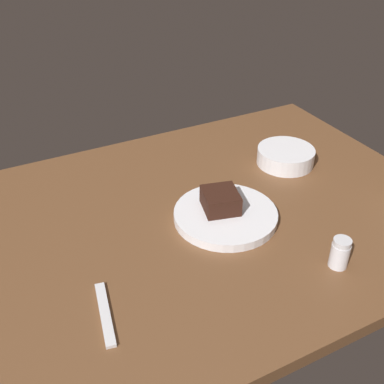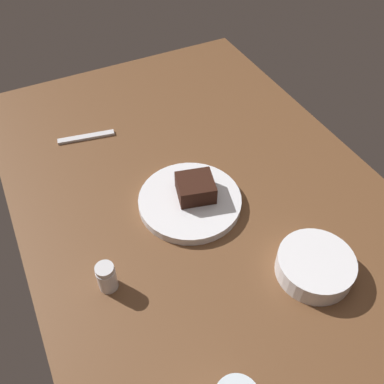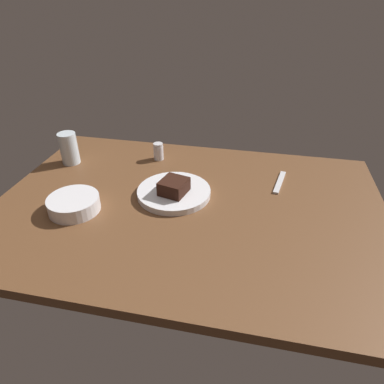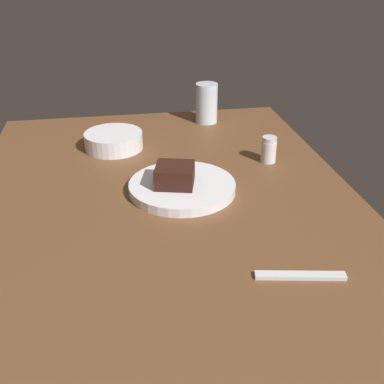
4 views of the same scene
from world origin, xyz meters
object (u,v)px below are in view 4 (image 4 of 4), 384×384
water_glass (207,103)px  side_bowl (114,141)px  salt_shaker (269,150)px  dessert_spoon (300,276)px  chocolate_cake_slice (175,175)px  dessert_plate (182,187)px

water_glass → side_bowl: size_ratio=0.77×
salt_shaker → dessert_spoon: (45.64, -9.02, -2.88)cm
chocolate_cake_slice → salt_shaker: size_ratio=1.25×
salt_shaker → water_glass: 33.08cm
side_bowl → dessert_spoon: 67.33cm
side_bowl → dessert_spoon: size_ratio=1.02×
salt_shaker → dessert_spoon: bearing=-11.2°
salt_shaker → water_glass: (-31.57, -9.52, 2.66)cm
water_glass → dessert_spoon: 77.41cm
chocolate_cake_slice → water_glass: bearing=160.3°
chocolate_cake_slice → dessert_spoon: 37.05cm
chocolate_cake_slice → side_bowl: (-27.76, -12.56, -2.05)cm
chocolate_cake_slice → salt_shaker: (-12.58, 25.30, -1.03)cm
chocolate_cake_slice → water_glass: (-44.15, 15.78, 1.63)cm
dessert_plate → dessert_spoon: dessert_plate is taller
chocolate_cake_slice → dessert_spoon: chocolate_cake_slice is taller
water_glass → side_bowl: (16.39, -28.33, -3.68)cm
chocolate_cake_slice → dessert_spoon: bearing=26.2°
chocolate_cake_slice → dessert_spoon: (33.05, 16.27, -3.91)cm
dessert_plate → side_bowl: side_bowl is taller
salt_shaker → side_bowl: size_ratio=0.43×
dessert_plate → chocolate_cake_slice: size_ratio=2.88×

